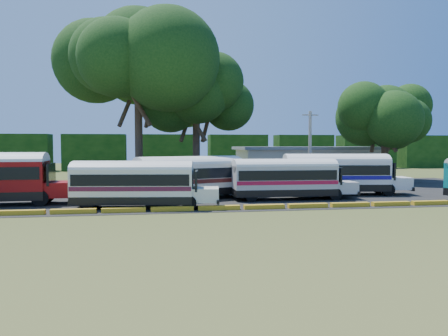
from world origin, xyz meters
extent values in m
plane|color=#324617|center=(0.00, 0.00, 0.00)|extent=(160.00, 160.00, 0.00)
cube|color=black|center=(1.00, 12.00, 0.01)|extent=(64.00, 24.00, 0.02)
cube|color=gold|center=(-10.50, 1.00, 0.15)|extent=(2.70, 0.45, 0.30)
cube|color=gold|center=(-7.50, 1.00, 0.15)|extent=(2.70, 0.45, 0.30)
cube|color=gold|center=(-4.50, 1.00, 0.15)|extent=(2.70, 0.45, 0.30)
cube|color=gold|center=(-1.50, 1.00, 0.15)|extent=(2.70, 0.45, 0.30)
cube|color=gold|center=(1.50, 1.00, 0.15)|extent=(2.70, 0.45, 0.30)
cube|color=gold|center=(4.50, 1.00, 0.15)|extent=(2.70, 0.45, 0.30)
cube|color=gold|center=(7.50, 1.00, 0.15)|extent=(2.70, 0.45, 0.30)
cube|color=gold|center=(10.50, 1.00, 0.15)|extent=(2.70, 0.45, 0.30)
cube|color=gold|center=(13.50, 1.00, 0.15)|extent=(2.70, 0.45, 0.30)
cube|color=gold|center=(16.50, 1.00, 0.15)|extent=(2.70, 0.45, 0.30)
cube|color=beige|center=(18.00, 30.00, 1.80)|extent=(18.00, 8.00, 3.60)
cube|color=slate|center=(18.00, 30.00, 3.80)|extent=(19.00, 9.00, 0.40)
cube|color=black|center=(-24.00, 48.00, 3.00)|extent=(10.00, 4.00, 6.00)
cube|color=black|center=(-12.00, 48.00, 3.00)|extent=(10.00, 4.00, 6.00)
cube|color=black|center=(0.00, 48.00, 3.00)|extent=(10.00, 4.00, 6.00)
cube|color=black|center=(12.00, 48.00, 3.00)|extent=(10.00, 4.00, 6.00)
cube|color=black|center=(24.00, 48.00, 3.00)|extent=(10.00, 4.00, 6.00)
cube|color=black|center=(36.00, 48.00, 3.00)|extent=(10.00, 4.00, 6.00)
cube|color=black|center=(48.00, 48.00, 3.00)|extent=(10.00, 4.00, 6.00)
cylinder|color=black|center=(-10.31, 4.68, 0.56)|extent=(1.13, 0.35, 1.12)
cylinder|color=black|center=(-10.38, 7.07, 0.56)|extent=(1.13, 0.35, 1.12)
cube|color=maroon|center=(-9.12, 5.91, 1.06)|extent=(2.09, 2.52, 1.06)
cube|color=black|center=(-9.82, 5.89, 2.15)|extent=(0.24, 2.58, 1.53)
cube|color=black|center=(-8.17, 5.94, 0.62)|extent=(0.28, 2.74, 0.34)
cylinder|color=black|center=(-0.41, 1.25, 0.48)|extent=(0.99, 0.40, 0.96)
cylinder|color=black|center=(-0.13, 3.28, 0.48)|extent=(0.99, 0.40, 0.96)
cylinder|color=black|center=(-6.86, 2.16, 0.48)|extent=(0.99, 0.40, 0.96)
cylinder|color=black|center=(-6.57, 4.19, 0.48)|extent=(0.99, 0.40, 0.96)
cube|color=black|center=(-3.97, 2.79, 0.62)|extent=(8.11, 3.46, 0.53)
cube|color=white|center=(-3.97, 2.79, 1.76)|extent=(8.11, 3.46, 1.75)
cube|color=black|center=(-3.97, 2.79, 1.97)|extent=(7.80, 3.47, 0.74)
cube|color=#59162D|center=(-3.97, 2.79, 1.41)|extent=(8.03, 3.48, 0.29)
ellipsoid|color=silver|center=(-3.97, 2.79, 2.63)|extent=(8.11, 3.46, 1.08)
cube|color=white|center=(0.77, 2.12, 0.91)|extent=(2.00, 2.32, 0.91)
cube|color=black|center=(0.18, 2.21, 1.84)|extent=(0.45, 2.20, 1.31)
cube|color=black|center=(1.58, 2.01, 0.53)|extent=(0.50, 2.35, 0.29)
cube|color=black|center=(-7.81, 3.32, 0.53)|extent=(0.50, 2.35, 0.29)
cylinder|color=black|center=(4.14, 7.17, 0.51)|extent=(1.05, 0.65, 1.01)
cylinder|color=black|center=(3.32, 9.18, 0.51)|extent=(1.05, 0.65, 1.01)
cylinder|color=black|center=(-2.24, 4.57, 0.51)|extent=(1.05, 0.65, 1.01)
cylinder|color=black|center=(-3.06, 6.58, 0.51)|extent=(1.05, 0.65, 1.01)
cube|color=black|center=(0.07, 6.69, 0.66)|extent=(8.65, 5.48, 0.56)
cube|color=silver|center=(0.07, 6.69, 1.86)|extent=(8.65, 5.48, 1.85)
cube|color=black|center=(0.07, 6.69, 2.08)|extent=(8.37, 5.42, 0.78)
cube|color=#4C1613|center=(0.07, 6.69, 1.49)|extent=(8.59, 5.49, 0.30)
ellipsoid|color=silver|center=(0.07, 6.69, 2.79)|extent=(8.65, 5.48, 1.14)
cube|color=silver|center=(4.76, 8.60, 0.96)|extent=(2.53, 2.75, 0.96)
cube|color=black|center=(4.17, 8.36, 1.95)|extent=(1.02, 2.22, 1.39)
cube|color=black|center=(5.56, 8.92, 0.56)|extent=(1.11, 2.37, 0.30)
cube|color=black|center=(-3.73, 5.14, 0.56)|extent=(1.11, 2.37, 0.30)
cylinder|color=black|center=(10.96, 4.45, 0.48)|extent=(0.96, 0.29, 0.95)
cylinder|color=black|center=(11.01, 6.49, 0.48)|extent=(0.96, 0.29, 0.95)
cylinder|color=black|center=(4.47, 4.60, 0.48)|extent=(0.96, 0.29, 0.95)
cylinder|color=black|center=(4.52, 6.64, 0.48)|extent=(0.96, 0.29, 0.95)
cube|color=black|center=(7.26, 5.56, 0.62)|extent=(7.88, 2.57, 0.52)
cube|color=beige|center=(7.26, 5.56, 1.75)|extent=(7.88, 2.57, 1.75)
cube|color=black|center=(7.26, 5.56, 1.96)|extent=(7.57, 2.62, 0.73)
cube|color=#B01133|center=(7.26, 5.56, 1.40)|extent=(7.80, 2.61, 0.29)
ellipsoid|color=silver|center=(7.26, 5.56, 2.62)|extent=(7.88, 2.57, 1.07)
cube|color=beige|center=(12.03, 5.44, 0.91)|extent=(1.77, 2.14, 0.91)
cube|color=black|center=(11.43, 5.46, 1.84)|extent=(0.20, 2.20, 1.31)
cube|color=black|center=(12.84, 5.42, 0.52)|extent=(0.23, 2.34, 0.29)
cube|color=black|center=(3.40, 5.65, 0.52)|extent=(0.23, 2.34, 0.29)
cylinder|color=black|center=(16.45, 6.41, 0.52)|extent=(1.08, 0.43, 1.05)
cylinder|color=black|center=(16.76, 8.64, 0.52)|extent=(1.08, 0.43, 1.05)
cylinder|color=black|center=(9.39, 7.39, 0.52)|extent=(1.08, 0.43, 1.05)
cylinder|color=black|center=(9.70, 9.61, 0.52)|extent=(1.08, 0.43, 1.05)
cube|color=black|center=(12.56, 8.09, 0.68)|extent=(8.88, 3.78, 0.58)
cube|color=white|center=(12.56, 8.09, 1.92)|extent=(8.88, 3.78, 1.92)
cube|color=black|center=(12.56, 8.09, 2.15)|extent=(8.54, 3.79, 0.81)
cube|color=#170D85|center=(12.56, 8.09, 1.54)|extent=(8.80, 3.81, 0.31)
ellipsoid|color=silver|center=(12.56, 8.09, 2.88)|extent=(8.88, 3.78, 1.18)
cube|color=white|center=(17.75, 7.37, 1.00)|extent=(2.19, 2.54, 1.00)
cube|color=black|center=(17.10, 7.46, 2.02)|extent=(0.49, 2.41, 1.44)
cube|color=black|center=(18.63, 7.24, 0.58)|extent=(0.54, 2.57, 0.31)
cube|color=black|center=(8.35, 8.67, 0.58)|extent=(0.54, 2.57, 0.31)
cylinder|color=#3A2B1D|center=(-4.07, 19.43, 4.66)|extent=(0.80, 0.80, 9.33)
cylinder|color=#3A2B1D|center=(-2.84, 19.87, 8.66)|extent=(1.54, 3.25, 5.27)
cylinder|color=#3A2B1D|center=(-5.06, 20.26, 8.66)|extent=(2.46, 2.81, 5.27)
cylinder|color=#3A2B1D|center=(-4.29, 18.15, 8.66)|extent=(3.32, 1.01, 5.27)
ellipsoid|color=black|center=(-4.07, 19.43, 13.49)|extent=(12.98, 12.98, 9.52)
cylinder|color=#3A2B1D|center=(2.13, 21.49, 3.51)|extent=(0.80, 0.80, 7.02)
cylinder|color=#3A2B1D|center=(3.35, 21.94, 6.52)|extent=(1.29, 2.57, 4.02)
cylinder|color=#3A2B1D|center=(1.13, 22.33, 6.52)|extent=(1.99, 2.26, 4.02)
cylinder|color=#3A2B1D|center=(1.90, 20.21, 6.52)|extent=(2.61, 0.88, 4.02)
ellipsoid|color=black|center=(2.13, 21.49, 10.28)|extent=(10.03, 10.03, 7.36)
cylinder|color=#3A2B1D|center=(23.84, 20.05, 2.63)|extent=(0.80, 0.80, 5.27)
cylinder|color=#3A2B1D|center=(25.06, 20.49, 4.89)|extent=(1.11, 2.06, 3.07)
cylinder|color=#3A2B1D|center=(22.84, 20.89, 4.89)|extent=(1.64, 1.84, 3.07)
cylinder|color=#3A2B1D|center=(23.61, 18.77, 4.89)|extent=(2.07, 0.79, 3.07)
ellipsoid|color=black|center=(23.84, 20.05, 7.84)|extent=(8.87, 8.87, 6.50)
cylinder|color=gray|center=(12.41, 13.78, 3.74)|extent=(0.30, 0.30, 7.49)
cube|color=gray|center=(12.41, 13.78, 7.11)|extent=(1.60, 0.12, 0.12)
camera|label=1|loc=(-2.75, -26.62, 4.20)|focal=35.00mm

